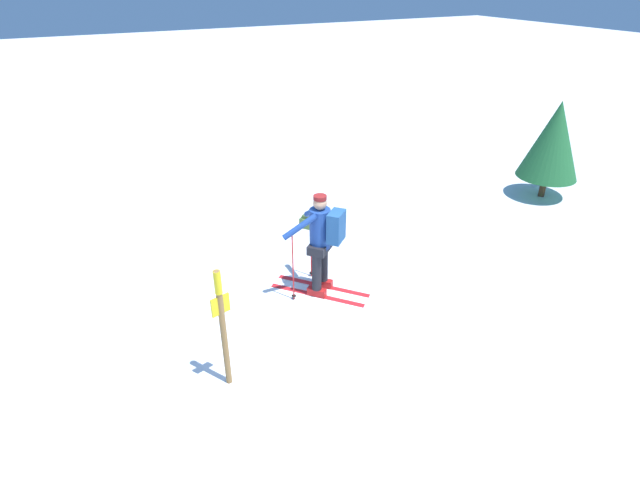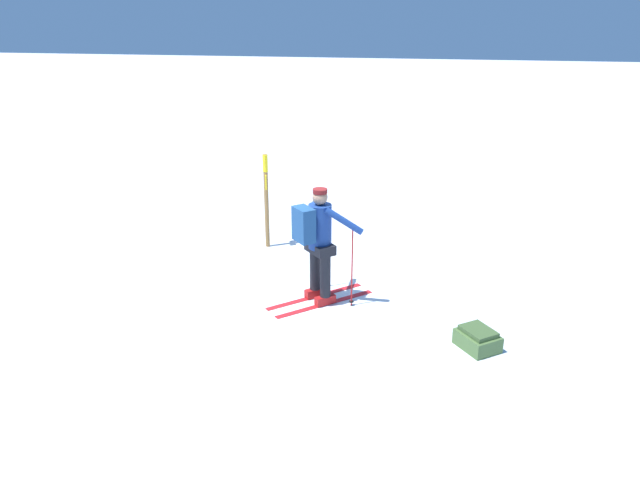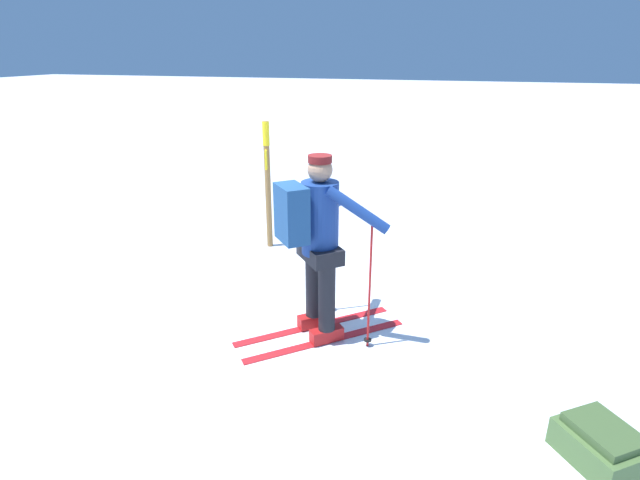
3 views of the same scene
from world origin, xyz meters
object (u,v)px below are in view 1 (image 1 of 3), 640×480
at_px(dropped_backpack, 313,219).
at_px(trail_marker, 222,320).
at_px(skier, 322,239).
at_px(pine_tree, 554,140).

xyz_separation_m(dropped_backpack, trail_marker, (2.90, 3.43, 0.86)).
bearing_deg(trail_marker, dropped_backpack, -130.24).
height_order(dropped_backpack, trail_marker, trail_marker).
bearing_deg(skier, pine_tree, -169.89).
bearing_deg(pine_tree, skier, 10.11).
bearing_deg(skier, trail_marker, 32.42).
bearing_deg(dropped_backpack, pine_tree, 168.61).
height_order(skier, pine_tree, pine_tree).
height_order(skier, dropped_backpack, skier).
height_order(trail_marker, pine_tree, pine_tree).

